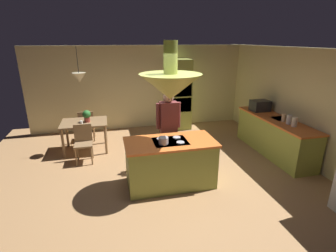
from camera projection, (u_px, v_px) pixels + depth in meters
name	position (u px, v px, depth m)	size (l,w,h in m)	color
ground	(168.00, 178.00, 5.29)	(8.16, 8.16, 0.00)	#AD7F51
wall_back	(142.00, 88.00, 8.06)	(6.80, 0.10, 2.55)	beige
wall_right	(300.00, 105.00, 5.97)	(0.10, 7.20, 2.55)	beige
kitchen_island	(170.00, 163.00, 4.96)	(1.71, 0.88, 0.93)	#939E42
counter_run_right	(274.00, 136.00, 6.33)	(0.73, 2.47, 0.91)	#939E42
oven_tower	(179.00, 95.00, 7.99)	(0.66, 0.62, 2.15)	#939E42
dining_table	(85.00, 126.00, 6.45)	(1.11, 0.85, 0.76)	olive
person_at_island	(168.00, 125.00, 5.48)	(0.53, 0.23, 1.70)	tan
range_hood	(170.00, 85.00, 4.48)	(1.10, 1.10, 1.00)	#939E42
pendant_light_over_table	(79.00, 77.00, 6.07)	(0.32, 0.32, 0.82)	beige
chair_facing_island	(83.00, 141.00, 5.91)	(0.40, 0.40, 0.87)	olive
chair_by_back_wall	(87.00, 124.00, 7.10)	(0.40, 0.40, 0.87)	olive
potted_plant_on_table	(87.00, 115.00, 6.36)	(0.20, 0.20, 0.30)	#99382D
cup_on_table	(81.00, 123.00, 6.20)	(0.07, 0.07, 0.09)	white
canister_flour	(295.00, 122.00, 5.59)	(0.12, 0.12, 0.21)	silver
canister_sugar	(289.00, 120.00, 5.76)	(0.11, 0.11, 0.20)	silver
canister_tea	(284.00, 118.00, 5.92)	(0.10, 0.10, 0.18)	#E0B78C
microwave_on_counter	(260.00, 106.00, 6.81)	(0.46, 0.36, 0.28)	#232326
cooking_pot_on_cooktop	(163.00, 140.00, 4.64)	(0.18, 0.18, 0.12)	#B2B2B7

